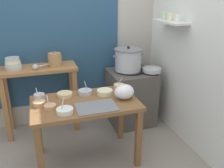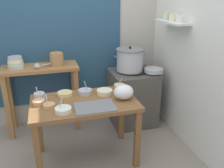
{
  "view_description": "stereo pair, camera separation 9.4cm",
  "coord_description": "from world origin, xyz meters",
  "views": [
    {
      "loc": [
        -0.32,
        -2.2,
        1.79
      ],
      "look_at": [
        0.44,
        0.18,
        0.82
      ],
      "focal_mm": 38.36,
      "sensor_mm": 36.0,
      "label": 1
    },
    {
      "loc": [
        -0.23,
        -2.23,
        1.79
      ],
      "look_at": [
        0.44,
        0.18,
        0.82
      ],
      "focal_mm": 38.36,
      "sensor_mm": 36.0,
      "label": 2
    }
  ],
  "objects": [
    {
      "name": "clay_pot",
      "position": [
        -0.11,
        0.83,
        0.98
      ],
      "size": [
        0.17,
        0.17,
        0.19
      ],
      "color": "#A37A4C",
      "rests_on": "back_shelf_table"
    },
    {
      "name": "prep_bowl_0",
      "position": [
        -0.35,
        0.21,
        0.76
      ],
      "size": [
        0.11,
        0.11,
        0.13
      ],
      "color": "#B7BABF",
      "rests_on": "prep_table"
    },
    {
      "name": "prep_bowl_3",
      "position": [
        -0.13,
        -0.16,
        0.75
      ],
      "size": [
        0.16,
        0.16,
        0.17
      ],
      "color": "silver",
      "rests_on": "prep_table"
    },
    {
      "name": "wall_right",
      "position": [
        1.4,
        0.2,
        1.3
      ],
      "size": [
        0.3,
        3.2,
        2.6
      ],
      "color": "silver",
      "rests_on": "ground"
    },
    {
      "name": "plastic_bag",
      "position": [
        0.51,
        -0.02,
        0.8
      ],
      "size": [
        0.21,
        0.19,
        0.16
      ],
      "primitive_type": "ellipsoid",
      "color": "white",
      "rests_on": "prep_table"
    },
    {
      "name": "wide_pan",
      "position": [
        1.13,
        0.56,
        0.81
      ],
      "size": [
        0.25,
        0.25,
        0.05
      ],
      "primitive_type": "cylinder",
      "color": "#B7BABF",
      "rests_on": "stove_block"
    },
    {
      "name": "serving_tray",
      "position": [
        0.18,
        -0.14,
        0.72
      ],
      "size": [
        0.4,
        0.28,
        0.01
      ],
      "primitive_type": "cube",
      "color": "slate",
      "rests_on": "prep_table"
    },
    {
      "name": "steamer_pot",
      "position": [
        0.85,
        0.72,
        0.93
      ],
      "size": [
        0.43,
        0.38,
        0.34
      ],
      "color": "#B7BABF",
      "rests_on": "stove_block"
    },
    {
      "name": "bowl_stack_enamel",
      "position": [
        -0.61,
        0.85,
        0.97
      ],
      "size": [
        0.2,
        0.2,
        0.15
      ],
      "color": "#B7BABF",
      "rests_on": "back_shelf_table"
    },
    {
      "name": "stove_block",
      "position": [
        0.89,
        0.7,
        0.38
      ],
      "size": [
        0.6,
        0.61,
        0.78
      ],
      "color": "#4C4742",
      "rests_on": "ground"
    },
    {
      "name": "prep_table",
      "position": [
        0.1,
        0.03,
        0.61
      ],
      "size": [
        1.1,
        0.66,
        0.72
      ],
      "color": "brown",
      "rests_on": "ground"
    },
    {
      "name": "prep_bowl_1",
      "position": [
        -0.35,
        0.08,
        0.74
      ],
      "size": [
        0.12,
        0.12,
        0.14
      ],
      "color": "tan",
      "rests_on": "prep_table"
    },
    {
      "name": "prep_bowl_5",
      "position": [
        -0.26,
        -0.02,
        0.74
      ],
      "size": [
        0.12,
        0.12,
        0.14
      ],
      "color": "tan",
      "rests_on": "prep_table"
    },
    {
      "name": "prep_bowl_2",
      "position": [
        -0.08,
        0.23,
        0.74
      ],
      "size": [
        0.16,
        0.16,
        0.04
      ],
      "color": "#E5C684",
      "rests_on": "prep_table"
    },
    {
      "name": "wall_back",
      "position": [
        0.08,
        1.1,
        1.3
      ],
      "size": [
        4.4,
        0.12,
        2.6
      ],
      "color": "#B2ADA3",
      "rests_on": "ground"
    },
    {
      "name": "prep_bowl_6",
      "position": [
        0.14,
        0.21,
        0.75
      ],
      "size": [
        0.15,
        0.15,
        0.17
      ],
      "color": "#B7BABF",
      "rests_on": "prep_table"
    },
    {
      "name": "ladle",
      "position": [
        -0.35,
        0.74,
        0.94
      ],
      "size": [
        0.25,
        0.12,
        0.07
      ],
      "color": "#B7BABF",
      "rests_on": "back_shelf_table"
    },
    {
      "name": "prep_bowl_4",
      "position": [
        0.56,
        0.27,
        0.75
      ],
      "size": [
        0.12,
        0.12,
        0.13
      ],
      "color": "#E5C684",
      "rests_on": "prep_table"
    },
    {
      "name": "back_shelf_table",
      "position": [
        -0.33,
        0.83,
        0.68
      ],
      "size": [
        0.96,
        0.4,
        0.9
      ],
      "color": "#9E6B3D",
      "rests_on": "ground"
    },
    {
      "name": "ground_plane",
      "position": [
        0.0,
        0.0,
        0.0
      ],
      "size": [
        9.0,
        9.0,
        0.0
      ],
      "primitive_type": "plane",
      "color": "gray"
    },
    {
      "name": "prep_bowl_7",
      "position": [
        0.35,
        0.15,
        0.75
      ],
      "size": [
        0.17,
        0.17,
        0.05
      ],
      "color": "beige",
      "rests_on": "prep_table"
    }
  ]
}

